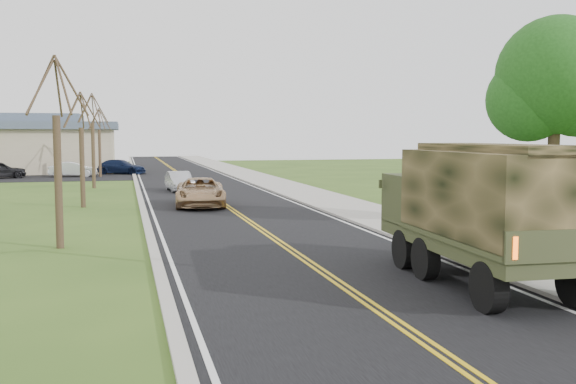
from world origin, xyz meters
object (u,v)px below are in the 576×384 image
object	(u,v)px
suv_champagne	(200,192)
sedan_silver	(179,181)
military_truck	(480,205)
pickup_navy	(516,209)

from	to	relation	value
suv_champagne	sedan_silver	size ratio (longest dim) A/B	1.35
suv_champagne	military_truck	bearing A→B (deg)	-70.92
military_truck	pickup_navy	xyz separation A→B (m)	(6.83, 8.68, -1.27)
military_truck	sedan_silver	size ratio (longest dim) A/B	1.79
sedan_silver	pickup_navy	size ratio (longest dim) A/B	0.84
military_truck	sedan_silver	xyz separation A→B (m)	(-4.76, 27.99, -1.30)
pickup_navy	sedan_silver	bearing A→B (deg)	40.21
pickup_navy	suv_champagne	bearing A→B (deg)	57.53
suv_champagne	sedan_silver	distance (m)	9.24
suv_champagne	sedan_silver	bearing A→B (deg)	97.44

